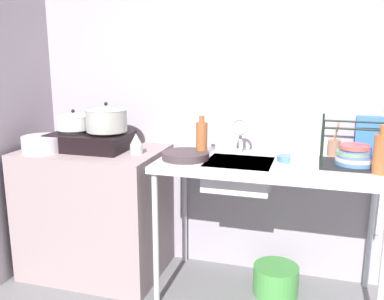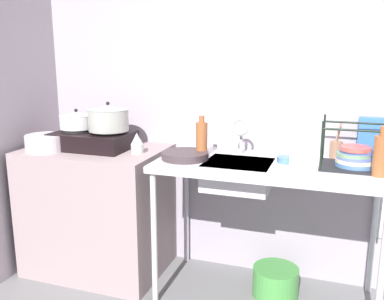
# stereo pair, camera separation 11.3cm
# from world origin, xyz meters

# --- Properties ---
(wall_back) EXTENTS (5.01, 0.10, 2.47)m
(wall_back) POSITION_xyz_m (0.00, 1.73, 1.24)
(wall_back) COLOR #9E95A1
(wall_back) RESTS_ON ground
(counter_concrete) EXTENTS (0.94, 0.66, 0.89)m
(counter_concrete) POSITION_xyz_m (-1.58, 1.35, 0.45)
(counter_concrete) COLOR gray
(counter_concrete) RESTS_ON ground
(counter_sink) EXTENTS (1.36, 0.66, 0.89)m
(counter_sink) POSITION_xyz_m (-0.38, 1.35, 0.82)
(counter_sink) COLOR silver
(counter_sink) RESTS_ON ground
(stove) EXTENTS (0.52, 0.37, 0.13)m
(stove) POSITION_xyz_m (-1.59, 1.35, 0.95)
(stove) COLOR black
(stove) RESTS_ON counter_concrete
(pot_on_left_burner) EXTENTS (0.23, 0.23, 0.14)m
(pot_on_left_burner) POSITION_xyz_m (-1.72, 1.35, 1.08)
(pot_on_left_burner) COLOR silver
(pot_on_left_burner) RESTS_ON stove
(pot_on_right_burner) EXTENTS (0.27, 0.27, 0.20)m
(pot_on_right_burner) POSITION_xyz_m (-1.47, 1.35, 1.11)
(pot_on_right_burner) COLOR #9D9F97
(pot_on_right_burner) RESTS_ON stove
(pot_beside_stove) EXTENTS (0.27, 0.27, 0.11)m
(pot_beside_stove) POSITION_xyz_m (-1.86, 1.18, 0.95)
(pot_beside_stove) COLOR silver
(pot_beside_stove) RESTS_ON counter_concrete
(percolator) EXTENTS (0.08, 0.08, 0.14)m
(percolator) POSITION_xyz_m (-1.24, 1.31, 0.96)
(percolator) COLOR #B8C8BE
(percolator) RESTS_ON counter_concrete
(sink_basin) EXTENTS (0.40, 0.35, 0.16)m
(sink_basin) POSITION_xyz_m (-0.56, 1.30, 0.81)
(sink_basin) COLOR silver
(sink_basin) RESTS_ON counter_sink
(faucet) EXTENTS (0.11, 0.07, 0.24)m
(faucet) POSITION_xyz_m (-0.59, 1.47, 1.06)
(faucet) COLOR silver
(faucet) RESTS_ON counter_sink
(frying_pan) EXTENTS (0.29, 0.29, 0.04)m
(frying_pan) POSITION_xyz_m (-0.89, 1.27, 0.91)
(frying_pan) COLOR #3D3135
(frying_pan) RESTS_ON counter_sink
(dish_rack) EXTENTS (0.38, 0.29, 0.28)m
(dish_rack) POSITION_xyz_m (0.09, 1.39, 0.95)
(dish_rack) COLOR black
(dish_rack) RESTS_ON counter_sink
(cup_by_rack) EXTENTS (0.08, 0.08, 0.08)m
(cup_by_rack) POSITION_xyz_m (-0.22, 1.26, 0.93)
(cup_by_rack) COLOR silver
(cup_by_rack) RESTS_ON counter_sink
(small_bowl_on_drainboard) EXTENTS (0.11, 0.11, 0.04)m
(small_bowl_on_drainboard) POSITION_xyz_m (-0.29, 1.38, 0.91)
(small_bowl_on_drainboard) COLOR #4A76AD
(small_bowl_on_drainboard) RESTS_ON counter_sink
(bottle_by_sink) EXTENTS (0.07, 0.07, 0.26)m
(bottle_by_sink) POSITION_xyz_m (-0.81, 1.36, 1.01)
(bottle_by_sink) COLOR #98552D
(bottle_by_sink) RESTS_ON counter_sink
(bottle_by_rack) EXTENTS (0.08, 0.08, 0.27)m
(bottle_by_rack) POSITION_xyz_m (0.22, 1.26, 1.01)
(bottle_by_rack) COLOR brown
(bottle_by_rack) RESTS_ON counter_sink
(cereal_box) EXTENTS (0.19, 0.08, 0.26)m
(cereal_box) POSITION_xyz_m (0.20, 1.62, 1.02)
(cereal_box) COLOR #3569B5
(cereal_box) RESTS_ON counter_sink
(utensil_jar) EXTENTS (0.08, 0.08, 0.23)m
(utensil_jar) POSITION_xyz_m (-0.01, 1.62, 0.95)
(utensil_jar) COLOR #8E654F
(utensil_jar) RESTS_ON counter_sink
(bucket_on_floor) EXTENTS (0.29, 0.29, 0.19)m
(bucket_on_floor) POSITION_xyz_m (-0.32, 1.38, 0.10)
(bucket_on_floor) COLOR #449241
(bucket_on_floor) RESTS_ON ground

